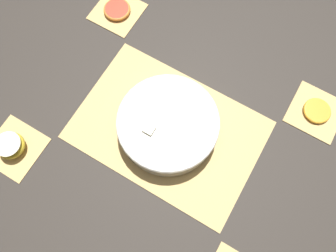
{
  "coord_description": "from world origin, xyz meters",
  "views": [
    {
      "loc": [
        -0.14,
        0.24,
        0.89
      ],
      "look_at": [
        0.0,
        0.0,
        0.04
      ],
      "focal_mm": 35.0,
      "sensor_mm": 36.0,
      "label": 1
    }
  ],
  "objects": [
    {
      "name": "orange_slice_whole",
      "position": [
        -0.34,
        -0.26,
        0.01
      ],
      "size": [
        0.08,
        0.08,
        0.01
      ],
      "color": "orange",
      "rests_on": "coaster_mat_near_left"
    },
    {
      "name": "coaster_mat_far_right",
      "position": [
        0.34,
        0.26,
        0.0
      ],
      "size": [
        0.15,
        0.15,
        0.01
      ],
      "color": "tan",
      "rests_on": "ground_plane"
    },
    {
      "name": "apple_half",
      "position": [
        0.34,
        0.26,
        0.03
      ],
      "size": [
        0.08,
        0.08,
        0.04
      ],
      "color": "gold",
      "rests_on": "coaster_mat_far_right"
    },
    {
      "name": "grapefruit_slice",
      "position": [
        0.34,
        -0.26,
        0.01
      ],
      "size": [
        0.09,
        0.09,
        0.01
      ],
      "color": "red",
      "rests_on": "coaster_mat_near_right"
    },
    {
      "name": "fruit_salad_bowl",
      "position": [
        0.0,
        0.0,
        0.05
      ],
      "size": [
        0.28,
        0.28,
        0.08
      ],
      "color": "silver",
      "rests_on": "bamboo_mat_center"
    },
    {
      "name": "ground_plane",
      "position": [
        0.0,
        0.0,
        0.0
      ],
      "size": [
        6.0,
        6.0,
        0.0
      ],
      "primitive_type": "plane",
      "color": "#2D2823"
    },
    {
      "name": "bamboo_mat_center",
      "position": [
        0.0,
        0.0,
        0.0
      ],
      "size": [
        0.51,
        0.35,
        0.01
      ],
      "color": "tan",
      "rests_on": "ground_plane"
    },
    {
      "name": "coaster_mat_near_left",
      "position": [
        -0.34,
        -0.26,
        0.0
      ],
      "size": [
        0.15,
        0.15,
        0.01
      ],
      "color": "tan",
      "rests_on": "ground_plane"
    },
    {
      "name": "coaster_mat_near_right",
      "position": [
        0.34,
        -0.26,
        0.0
      ],
      "size": [
        0.15,
        0.15,
        0.01
      ],
      "color": "tan",
      "rests_on": "ground_plane"
    }
  ]
}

